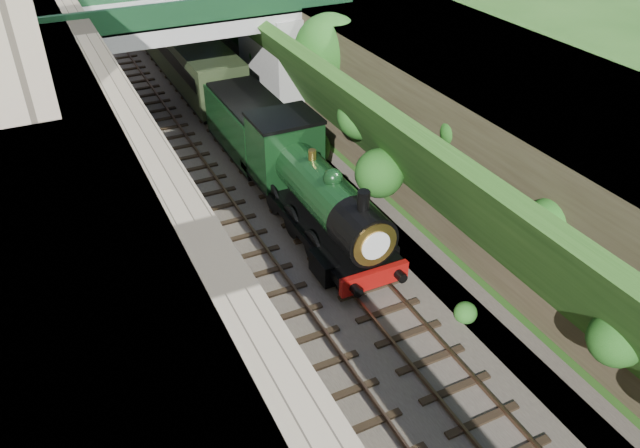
# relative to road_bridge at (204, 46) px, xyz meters

# --- Properties ---
(ground) EXTENTS (160.00, 160.00, 0.00)m
(ground) POSITION_rel_road_bridge_xyz_m (-0.94, -24.00, -4.08)
(ground) COLOR #1E4714
(ground) RESTS_ON ground
(trackbed) EXTENTS (10.00, 90.00, 0.20)m
(trackbed) POSITION_rel_road_bridge_xyz_m (-0.94, -4.00, -3.98)
(trackbed) COLOR #473F38
(trackbed) RESTS_ON ground
(retaining_wall) EXTENTS (1.00, 90.00, 7.00)m
(retaining_wall) POSITION_rel_road_bridge_xyz_m (-6.44, -4.00, -0.58)
(retaining_wall) COLOR #756B56
(retaining_wall) RESTS_ON ground
(street_plateau_left) EXTENTS (6.00, 90.00, 7.00)m
(street_plateau_left) POSITION_rel_road_bridge_xyz_m (-9.94, -4.00, -0.58)
(street_plateau_left) COLOR #262628
(street_plateau_left) RESTS_ON ground
(street_plateau_right) EXTENTS (8.00, 90.00, 6.25)m
(street_plateau_right) POSITION_rel_road_bridge_xyz_m (8.56, -4.00, -0.95)
(street_plateau_right) COLOR #262628
(street_plateau_right) RESTS_ON ground
(embankment_slope) EXTENTS (4.54, 90.00, 6.37)m
(embankment_slope) POSITION_rel_road_bridge_xyz_m (4.02, -4.83, -1.38)
(embankment_slope) COLOR #1E4714
(embankment_slope) RESTS_ON ground
(track_left) EXTENTS (2.50, 90.00, 0.20)m
(track_left) POSITION_rel_road_bridge_xyz_m (-2.94, -4.00, -3.83)
(track_left) COLOR black
(track_left) RESTS_ON trackbed
(track_right) EXTENTS (2.50, 90.00, 0.20)m
(track_right) POSITION_rel_road_bridge_xyz_m (0.26, -4.00, -3.83)
(track_right) COLOR black
(track_right) RESTS_ON trackbed
(road_bridge) EXTENTS (16.00, 6.40, 7.25)m
(road_bridge) POSITION_rel_road_bridge_xyz_m (0.00, 0.00, 0.00)
(road_bridge) COLOR gray
(road_bridge) RESTS_ON ground
(tree) EXTENTS (3.60, 3.80, 6.60)m
(tree) POSITION_rel_road_bridge_xyz_m (4.97, -5.45, 0.57)
(tree) COLOR black
(tree) RESTS_ON ground
(locomotive) EXTENTS (3.10, 10.23, 3.83)m
(locomotive) POSITION_rel_road_bridge_xyz_m (0.26, -13.44, -2.18)
(locomotive) COLOR black
(locomotive) RESTS_ON trackbed
(tender) EXTENTS (2.70, 6.00, 3.05)m
(tender) POSITION_rel_road_bridge_xyz_m (0.26, -6.07, -2.46)
(tender) COLOR black
(tender) RESTS_ON trackbed
(coach_front) EXTENTS (2.90, 18.00, 3.70)m
(coach_front) POSITION_rel_road_bridge_xyz_m (0.26, 6.53, -2.03)
(coach_front) COLOR black
(coach_front) RESTS_ON trackbed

